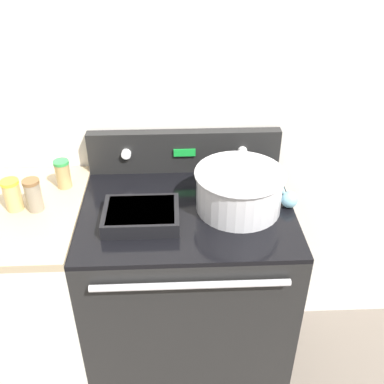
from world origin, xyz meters
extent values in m
cube|color=silver|center=(0.00, 0.66, 1.25)|extent=(8.00, 0.05, 2.50)
cube|color=black|center=(0.00, 0.31, 0.47)|extent=(0.80, 0.62, 0.93)
cube|color=black|center=(0.00, 0.31, 0.94)|extent=(0.80, 0.62, 0.02)
cylinder|color=silver|center=(0.00, -0.02, 0.87)|extent=(0.65, 0.02, 0.02)
cube|color=black|center=(0.00, 0.60, 1.04)|extent=(0.80, 0.05, 0.18)
cylinder|color=white|center=(-0.24, 0.56, 1.05)|extent=(0.04, 0.02, 0.04)
cylinder|color=white|center=(0.24, 0.56, 1.05)|extent=(0.04, 0.02, 0.04)
cube|color=green|center=(0.00, 0.56, 1.05)|extent=(0.09, 0.01, 0.03)
cube|color=silver|center=(-0.64, 0.31, 0.47)|extent=(0.47, 0.62, 0.93)
cube|color=tan|center=(-0.64, 0.31, 0.95)|extent=(0.47, 0.62, 0.03)
cylinder|color=silver|center=(0.19, 0.30, 1.03)|extent=(0.31, 0.31, 0.16)
torus|color=silver|center=(0.19, 0.30, 1.10)|extent=(0.33, 0.33, 0.01)
cylinder|color=beige|center=(0.19, 0.30, 1.09)|extent=(0.29, 0.29, 0.02)
cube|color=black|center=(-0.17, 0.23, 0.98)|extent=(0.27, 0.20, 0.05)
cube|color=#D1BC7A|center=(-0.17, 0.23, 0.99)|extent=(0.24, 0.18, 0.03)
cylinder|color=#7AB2C6|center=(0.38, 0.44, 0.96)|extent=(0.01, 0.28, 0.01)
sphere|color=#7AB2C6|center=(0.38, 0.30, 0.98)|extent=(0.06, 0.06, 0.06)
cylinder|color=tan|center=(-0.48, 0.46, 1.01)|extent=(0.06, 0.06, 0.10)
cylinder|color=green|center=(-0.48, 0.46, 1.07)|extent=(0.06, 0.06, 0.01)
cylinder|color=gray|center=(-0.56, 0.31, 1.02)|extent=(0.06, 0.06, 0.11)
cylinder|color=brown|center=(-0.56, 0.31, 1.08)|extent=(0.06, 0.06, 0.01)
cylinder|color=tan|center=(-0.63, 0.32, 1.02)|extent=(0.06, 0.06, 0.11)
cylinder|color=yellow|center=(-0.63, 0.32, 1.08)|extent=(0.07, 0.07, 0.01)
camera|label=1|loc=(-0.04, -1.07, 1.92)|focal=42.00mm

